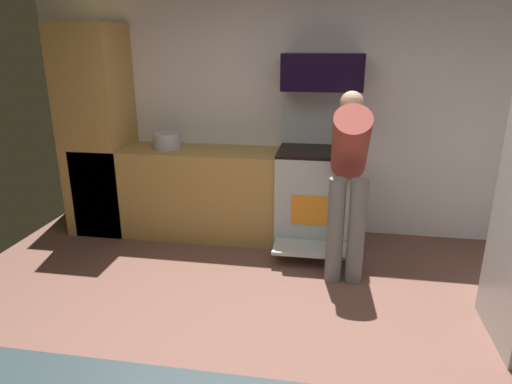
{
  "coord_description": "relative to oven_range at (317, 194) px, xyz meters",
  "views": [
    {
      "loc": [
        0.46,
        -2.25,
        1.91
      ],
      "look_at": [
        0.03,
        0.3,
        1.05
      ],
      "focal_mm": 31.48,
      "sensor_mm": 36.0,
      "label": 1
    }
  ],
  "objects": [
    {
      "name": "lower_cabinet_run",
      "position": [
        -1.25,
        0.01,
        -0.06
      ],
      "size": [
        2.4,
        0.6,
        0.9
      ],
      "primitive_type": "cube",
      "color": "#AE8644",
      "rests_on": "ground"
    },
    {
      "name": "stock_pot",
      "position": [
        -1.52,
        0.01,
        0.47
      ],
      "size": [
        0.28,
        0.28,
        0.16
      ],
      "primitive_type": "cylinder",
      "color": "#B6B2BF",
      "rests_on": "lower_cabinet_run"
    },
    {
      "name": "person_cook",
      "position": [
        0.27,
        -0.6,
        0.41
      ],
      "size": [
        0.31,
        0.7,
        1.53
      ],
      "color": "slate",
      "rests_on": "ground"
    },
    {
      "name": "wall_back",
      "position": [
        -0.35,
        0.37,
        0.79
      ],
      "size": [
        5.2,
        0.12,
        2.6
      ],
      "primitive_type": "cube",
      "color": "silver",
      "rests_on": "ground"
    },
    {
      "name": "cabinet_column",
      "position": [
        -2.25,
        0.01,
        0.54
      ],
      "size": [
        0.6,
        0.6,
        2.1
      ],
      "primitive_type": "cube",
      "color": "#AE8644",
      "rests_on": "ground"
    },
    {
      "name": "oven_range",
      "position": [
        0.0,
        0.0,
        0.0
      ],
      "size": [
        0.76,
        0.96,
        1.49
      ],
      "color": "#B0BBBB",
      "rests_on": "ground"
    },
    {
      "name": "ground_plane",
      "position": [
        -0.35,
        -1.97,
        -0.52
      ],
      "size": [
        5.2,
        4.8,
        0.02
      ],
      "primitive_type": "cube",
      "color": "brown"
    },
    {
      "name": "microwave",
      "position": [
        0.0,
        0.09,
        1.15
      ],
      "size": [
        0.74,
        0.38,
        0.33
      ],
      "primitive_type": "cube",
      "color": "black",
      "rests_on": "oven_range"
    }
  ]
}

